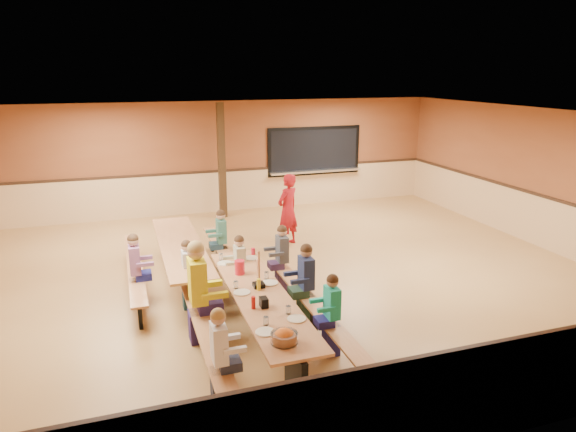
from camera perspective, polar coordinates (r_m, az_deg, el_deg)
name	(u,v)px	position (r m, az deg, el deg)	size (l,w,h in m)	color
ground	(280,276)	(9.84, -0.87, -6.64)	(12.00, 12.00, 0.00)	olive
room_envelope	(280,241)	(9.60, -0.89, -2.83)	(12.04, 10.04, 3.02)	brown
kitchen_pass_through	(314,153)	(14.81, 2.95, 7.00)	(2.78, 0.28, 1.38)	black
structural_post	(222,161)	(13.51, -7.38, 6.08)	(0.18, 0.18, 3.00)	black
cafeteria_table_main	(260,307)	(7.41, -3.13, -10.10)	(1.91, 3.70, 0.74)	#B07246
cafeteria_table_second	(181,255)	(9.56, -11.78, -4.29)	(1.91, 3.70, 0.74)	#B07246
seated_child_white_left	(220,358)	(6.13, -7.60, -15.39)	(0.36, 0.30, 1.20)	white
seated_adult_yellow	(198,293)	(7.43, -9.97, -8.40)	(0.50, 0.41, 1.48)	yellow
seated_child_grey_left	(188,275)	(8.52, -11.07, -6.45)	(0.34, 0.28, 1.15)	#BBBBBB
seated_child_teal_right	(332,316)	(7.08, 4.87, -10.96)	(0.34, 0.28, 1.16)	#1CAF94
seated_child_navy_right	(306,284)	(7.90, 2.01, -7.58)	(0.39, 0.32, 1.25)	navy
seated_child_char_right	(282,259)	(8.96, -0.66, -4.84)	(0.36, 0.30, 1.20)	#44464D
seated_child_purple_sec	(136,271)	(8.80, -16.58, -5.84)	(0.38, 0.31, 1.22)	#86527B
seated_child_green_sec	(222,241)	(10.02, -7.39, -2.73)	(0.36, 0.29, 1.19)	#356C5A
seated_child_tan_sec	(240,270)	(8.60, -5.36, -5.96)	(0.34, 0.28, 1.16)	#AEAC8D
standing_woman	(288,210)	(11.32, -0.03, 0.70)	(0.59, 0.39, 1.61)	#A21219
punch_pitcher	(240,267)	(7.96, -5.39, -5.70)	(0.16, 0.16, 0.22)	red
chip_bowl	(284,337)	(6.07, -0.42, -13.25)	(0.32, 0.32, 0.15)	orange
napkin_dispenser	(264,302)	(6.90, -2.71, -9.56)	(0.10, 0.14, 0.13)	black
condiment_mustard	(259,285)	(7.39, -3.28, -7.61)	(0.06, 0.06, 0.17)	yellow
condiment_ketchup	(253,303)	(6.86, -3.87, -9.57)	(0.06, 0.06, 0.17)	#B2140F
table_paddle	(259,278)	(7.48, -3.29, -6.90)	(0.16, 0.16, 0.56)	black
place_settings	(260,290)	(7.30, -3.16, -8.20)	(0.65, 3.30, 0.11)	beige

